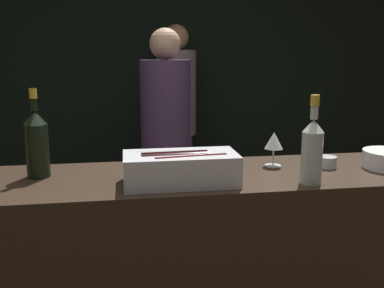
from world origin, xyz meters
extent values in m
cube|color=black|center=(0.00, 2.62, 1.40)|extent=(6.40, 0.06, 2.80)
cube|color=#2D2116|center=(0.00, 0.26, 0.49)|extent=(2.39, 0.52, 0.98)
cube|color=silver|center=(-0.06, 0.15, 1.04)|extent=(0.42, 0.21, 0.11)
cylinder|color=#380F0F|center=(-0.03, 0.10, 1.07)|extent=(0.27, 0.09, 0.06)
cylinder|color=black|center=(-0.09, 0.15, 1.07)|extent=(0.25, 0.09, 0.08)
cylinder|color=#B2B7AD|center=(-0.10, 0.19, 1.07)|extent=(0.26, 0.07, 0.06)
cylinder|color=silver|center=(0.36, 0.34, 0.99)|extent=(0.07, 0.07, 0.00)
cylinder|color=silver|center=(0.36, 0.34, 1.02)|extent=(0.01, 0.01, 0.07)
cone|color=silver|center=(0.36, 0.34, 1.10)|extent=(0.08, 0.08, 0.07)
cylinder|color=silver|center=(0.58, 0.28, 1.01)|extent=(0.08, 0.08, 0.05)
sphere|color=#EFB256|center=(0.58, 0.28, 1.01)|extent=(0.04, 0.04, 0.04)
cylinder|color=black|center=(-0.60, 0.33, 1.09)|extent=(0.09, 0.09, 0.21)
cone|color=black|center=(-0.60, 0.33, 1.22)|extent=(0.09, 0.09, 0.05)
cylinder|color=black|center=(-0.60, 0.33, 1.29)|extent=(0.02, 0.02, 0.08)
cylinder|color=gold|center=(-0.60, 0.33, 1.31)|extent=(0.03, 0.03, 0.04)
cylinder|color=#B2B7AD|center=(0.41, 0.08, 1.08)|extent=(0.08, 0.08, 0.19)
cone|color=#B2B7AD|center=(0.41, 0.08, 1.20)|extent=(0.08, 0.08, 0.05)
cylinder|color=#B2B7AD|center=(0.41, 0.08, 1.27)|extent=(0.03, 0.03, 0.09)
cylinder|color=gold|center=(0.41, 0.08, 1.29)|extent=(0.03, 0.03, 0.04)
cube|color=black|center=(0.02, 1.55, 0.37)|extent=(0.26, 0.19, 0.73)
cylinder|color=#473356|center=(0.02, 1.55, 1.08)|extent=(0.35, 0.35, 0.68)
sphere|color=tan|center=(0.02, 1.55, 1.52)|extent=(0.21, 0.21, 0.21)
cube|color=black|center=(0.18, 2.27, 0.39)|extent=(0.25, 0.18, 0.78)
cylinder|color=slate|center=(0.18, 2.27, 1.13)|extent=(0.33, 0.33, 0.71)
sphere|color=tan|center=(0.18, 2.27, 1.59)|extent=(0.21, 0.21, 0.21)
camera|label=1|loc=(-0.26, -1.37, 1.46)|focal=40.00mm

